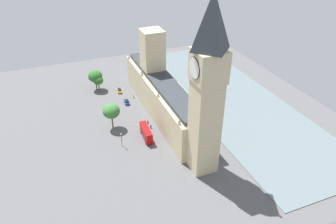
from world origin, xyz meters
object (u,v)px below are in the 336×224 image
Objects in this scene: clock_tower at (207,88)px; plane_tree_opposite_hall at (111,111)px; car_blue_trailing at (127,102)px; parliament_building at (161,92)px; plane_tree_kerbside at (95,76)px; street_lamp_near_tower at (121,137)px; double_decker_bus_corner at (146,132)px; car_yellow_cab_leading at (119,90)px; plane_tree_by_river_gate at (98,80)px; pedestrian_far_end at (133,97)px; pedestrian_under_trees at (148,122)px; pedestrian_midblock at (151,126)px.

clock_tower reaches higher than plane_tree_opposite_hall.
plane_tree_opposite_hall is at bearing -118.50° from car_blue_trailing.
parliament_building is at bearing -39.01° from car_blue_trailing.
car_blue_trailing is 0.45× the size of plane_tree_kerbside.
street_lamp_near_tower is at bearing -105.07° from car_blue_trailing.
double_decker_bus_corner is (12.83, 17.21, -6.75)m from parliament_building.
plane_tree_kerbside is at bearing -53.48° from parliament_building.
car_yellow_cab_leading is 11.23m from plane_tree_by_river_gate.
parliament_building is 19.27m from car_blue_trailing.
street_lamp_near_tower is (22.95, 18.81, -5.26)m from parliament_building.
pedestrian_far_end is (7.96, -55.95, -30.14)m from clock_tower.
street_lamp_near_tower is (22.54, -21.55, -26.69)m from clock_tower.
car_yellow_cab_leading is 0.46× the size of double_decker_bus_corner.
parliament_building is 14.68m from pedestrian_under_trees.
pedestrian_midblock is at bearing -152.17° from street_lamp_near_tower.
pedestrian_under_trees is 39.22m from plane_tree_by_river_gate.
plane_tree_opposite_hall is at bearing -56.99° from clock_tower.
pedestrian_far_end is (8.36, -15.59, -8.71)m from parliament_building.
parliament_building is 16.86m from pedestrian_midblock.
pedestrian_midblock is (-4.21, 35.38, -0.12)m from car_yellow_cab_leading.
parliament_building is at bearing -167.43° from plane_tree_opposite_hall.
plane_tree_by_river_gate is (13.67, -13.34, 4.96)m from pedestrian_far_end.
plane_tree_kerbside reaches higher than car_blue_trailing.
car_blue_trailing is at bearing -108.47° from street_lamp_near_tower.
car_blue_trailing is at bearing 118.22° from plane_tree_by_river_gate.
double_decker_bus_corner is 6.24× the size of pedestrian_midblock.
parliament_building is 45.70m from clock_tower.
street_lamp_near_tower is at bearing 89.97° from plane_tree_kerbside.
plane_tree_kerbside is 1.30× the size of plane_tree_by_river_gate.
car_yellow_cab_leading is (13.14, -23.97, -8.49)m from parliament_building.
plane_tree_opposite_hall is (22.85, -35.17, -23.01)m from clock_tower.
plane_tree_kerbside reaches higher than double_decker_bus_corner.
pedestrian_far_end is 23.35m from pedestrian_under_trees.
car_blue_trailing is 2.69× the size of pedestrian_under_trees.
clock_tower reaches higher than pedestrian_midblock.
plane_tree_kerbside reaches higher than car_yellow_cab_leading.
car_yellow_cab_leading is at bearing 144.48° from plane_tree_kerbside.
car_blue_trailing is (12.77, -11.66, -8.49)m from parliament_building.
parliament_building is 38.58m from plane_tree_kerbside.
car_blue_trailing is 2.69× the size of pedestrian_midblock.
plane_tree_kerbside is at bearing -90.54° from plane_tree_opposite_hall.
plane_tree_kerbside is at bearing -64.39° from pedestrian_far_end.
clock_tower reaches higher than parliament_building.
clock_tower reaches higher than plane_tree_kerbside.
clock_tower is 39.82× the size of pedestrian_far_end.
plane_tree_by_river_gate is at bearing -62.14° from pedestrian_far_end.
pedestrian_under_trees is at bearing 109.77° from plane_tree_kerbside.
clock_tower reaches higher than car_yellow_cab_leading.
car_blue_trailing is 19.77m from pedestrian_under_trees.
car_yellow_cab_leading is 0.48× the size of plane_tree_kerbside.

